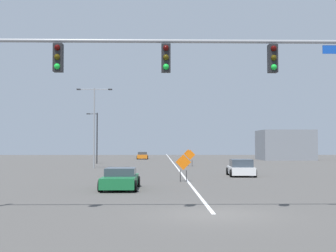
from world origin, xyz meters
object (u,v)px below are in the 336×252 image
at_px(street_lamp_near_right, 94,121).
at_px(construction_sign_left_lane, 183,164).
at_px(car_white_near, 241,168).
at_px(street_lamp_far_left, 96,135).
at_px(car_orange_mid, 143,156).
at_px(car_green_far, 120,179).
at_px(construction_sign_left_shoulder, 190,156).
at_px(construction_sign_median_far, 188,154).
at_px(traffic_signal_assembly, 110,69).

bearing_deg(street_lamp_near_right, construction_sign_left_lane, -64.17).
bearing_deg(street_lamp_near_right, car_white_near, -43.05).
bearing_deg(street_lamp_far_left, car_orange_mid, 74.45).
relative_size(car_white_near, car_green_far, 0.90).
xyz_separation_m(construction_sign_left_shoulder, car_orange_mid, (-6.89, 28.71, -0.64)).
relative_size(street_lamp_far_left, street_lamp_near_right, 0.79).
bearing_deg(construction_sign_left_lane, construction_sign_left_shoulder, 84.83).
distance_m(construction_sign_left_shoulder, construction_sign_median_far, 10.44).
height_order(street_lamp_near_right, car_orange_mid, street_lamp_near_right).
bearing_deg(construction_sign_left_lane, construction_sign_median_far, 85.71).
bearing_deg(traffic_signal_assembly, car_green_far, 92.49).
bearing_deg(car_orange_mid, construction_sign_median_far, -68.18).
relative_size(traffic_signal_assembly, car_orange_mid, 3.56).
distance_m(traffic_signal_assembly, street_lamp_near_right, 33.88).
bearing_deg(car_orange_mid, street_lamp_far_left, -105.55).
xyz_separation_m(traffic_signal_assembly, car_green_far, (-0.42, 9.57, -4.80)).
height_order(street_lamp_near_right, construction_sign_left_lane, street_lamp_near_right).
bearing_deg(traffic_signal_assembly, street_lamp_near_right, 99.31).
bearing_deg(car_orange_mid, street_lamp_near_right, -97.28).
height_order(street_lamp_far_left, construction_sign_left_shoulder, street_lamp_far_left).
height_order(construction_sign_left_shoulder, car_white_near, construction_sign_left_shoulder).
bearing_deg(street_lamp_near_right, construction_sign_median_far, 51.56).
distance_m(street_lamp_far_left, construction_sign_left_shoulder, 15.27).
xyz_separation_m(car_orange_mid, car_green_far, (0.88, -56.62, -0.07)).
bearing_deg(traffic_signal_assembly, street_lamp_far_left, 98.70).
bearing_deg(construction_sign_median_far, car_green_far, -99.53).
relative_size(street_lamp_near_right, construction_sign_left_lane, 4.70).
xyz_separation_m(street_lamp_far_left, car_orange_mid, (5.70, 20.47, -3.29)).
height_order(construction_sign_left_lane, car_green_far, construction_sign_left_lane).
height_order(construction_sign_left_shoulder, car_green_far, construction_sign_left_shoulder).
height_order(street_lamp_near_right, car_white_near, street_lamp_near_right).
bearing_deg(construction_sign_median_far, car_orange_mid, 111.82).
height_order(construction_sign_left_shoulder, construction_sign_left_lane, construction_sign_left_shoulder).
relative_size(street_lamp_near_right, construction_sign_median_far, 4.55).
xyz_separation_m(construction_sign_median_far, car_green_far, (-6.44, -38.35, -0.67)).
bearing_deg(car_orange_mid, car_green_far, -89.11).
relative_size(car_orange_mid, car_green_far, 1.00).
bearing_deg(construction_sign_left_shoulder, car_orange_mid, 103.50).
xyz_separation_m(traffic_signal_assembly, street_lamp_near_right, (-5.48, 33.43, -0.07)).
bearing_deg(construction_sign_left_shoulder, construction_sign_median_far, 87.65).
bearing_deg(construction_sign_median_far, street_lamp_far_left, -170.41).
height_order(street_lamp_far_left, car_orange_mid, street_lamp_far_left).
bearing_deg(car_green_far, construction_sign_left_lane, 52.89).
height_order(car_orange_mid, car_green_far, car_orange_mid).
relative_size(street_lamp_far_left, car_white_near, 1.74).
distance_m(street_lamp_near_right, car_orange_mid, 33.36).
bearing_deg(car_orange_mid, construction_sign_left_lane, -84.63).
height_order(street_lamp_far_left, construction_sign_left_lane, street_lamp_far_left).
xyz_separation_m(street_lamp_far_left, construction_sign_median_far, (13.01, 2.20, -2.68)).
xyz_separation_m(traffic_signal_assembly, car_orange_mid, (-1.30, 66.20, -4.73)).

